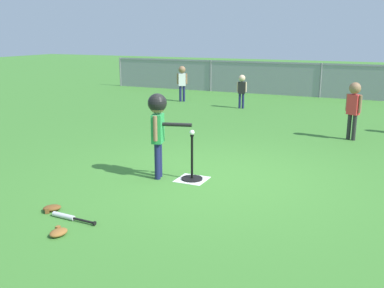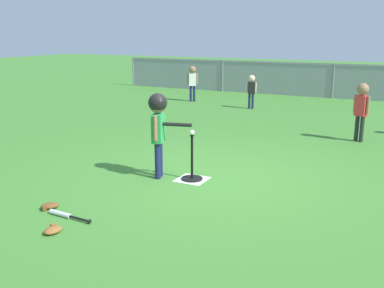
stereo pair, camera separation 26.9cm
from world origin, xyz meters
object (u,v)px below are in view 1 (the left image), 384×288
at_px(fielder_deep_right, 242,87).
at_px(spare_bat_silver, 68,217).
at_px(baseball_on_tee, 192,132).
at_px(batting_tee, 192,173).
at_px(glove_near_bats, 52,208).
at_px(glove_by_plate, 59,232).
at_px(fielder_deep_left, 354,103).
at_px(fielder_near_right, 182,79).
at_px(batter_child, 158,118).

bearing_deg(fielder_deep_right, spare_bat_silver, -85.42).
height_order(baseball_on_tee, fielder_deep_right, fielder_deep_right).
relative_size(batting_tee, glove_near_bats, 2.54).
height_order(fielder_deep_right, glove_near_bats, fielder_deep_right).
bearing_deg(glove_by_plate, fielder_deep_left, 67.98).
bearing_deg(spare_bat_silver, fielder_near_right, 107.60).
bearing_deg(batting_tee, fielder_near_right, 117.03).
xyz_separation_m(baseball_on_tee, spare_bat_silver, (-0.72, -1.94, -0.69)).
relative_size(batter_child, glove_by_plate, 5.64).
bearing_deg(fielder_near_right, glove_by_plate, -72.01).
xyz_separation_m(glove_by_plate, glove_near_bats, (-0.54, 0.51, 0.00)).
bearing_deg(fielder_near_right, spare_bat_silver, -72.40).
height_order(fielder_deep_left, glove_by_plate, fielder_deep_left).
distance_m(spare_bat_silver, glove_by_plate, 0.43).
bearing_deg(fielder_deep_right, fielder_deep_left, -40.04).
bearing_deg(fielder_deep_left, glove_near_bats, -118.39).
distance_m(batting_tee, baseball_on_tee, 0.61).
distance_m(batting_tee, fielder_near_right, 7.81).
bearing_deg(spare_bat_silver, glove_by_plate, -63.47).
height_order(fielder_deep_left, spare_bat_silver, fielder_deep_left).
distance_m(spare_bat_silver, glove_near_bats, 0.38).
bearing_deg(batting_tee, batter_child, -164.78).
bearing_deg(glove_by_plate, batting_tee, 77.18).
relative_size(batter_child, fielder_near_right, 1.15).
height_order(batter_child, fielder_deep_left, batter_child).
bearing_deg(glove_near_bats, fielder_near_right, 105.71).
distance_m(batter_child, glove_by_plate, 2.36).
bearing_deg(fielder_deep_left, fielder_near_right, 149.13).
bearing_deg(baseball_on_tee, batting_tee, 0.00).
height_order(fielder_near_right, glove_near_bats, fielder_near_right).
bearing_deg(batting_tee, fielder_deep_left, 62.70).
height_order(batting_tee, fielder_deep_left, fielder_deep_left).
bearing_deg(batting_tee, glove_by_plate, -102.82).
bearing_deg(batting_tee, spare_bat_silver, -110.31).
bearing_deg(baseball_on_tee, fielder_deep_left, 62.70).
relative_size(fielder_deep_left, glove_near_bats, 4.36).
height_order(baseball_on_tee, batter_child, batter_child).
bearing_deg(spare_bat_silver, glove_near_bats, 160.71).
xyz_separation_m(baseball_on_tee, glove_near_bats, (-1.07, -1.82, -0.69)).
xyz_separation_m(spare_bat_silver, glove_near_bats, (-0.35, 0.12, 0.01)).
relative_size(baseball_on_tee, fielder_deep_left, 0.06).
distance_m(fielder_deep_left, glove_by_plate, 6.52).
bearing_deg(fielder_deep_left, glove_by_plate, -112.02).
height_order(batting_tee, glove_near_bats, batting_tee).
xyz_separation_m(fielder_near_right, glove_by_plate, (3.01, -9.26, -0.69)).
xyz_separation_m(baseball_on_tee, batter_child, (-0.49, -0.13, 0.19)).
distance_m(fielder_deep_right, spare_bat_silver, 8.44).
xyz_separation_m(batter_child, fielder_deep_left, (2.39, 3.81, -0.16)).
relative_size(batting_tee, baseball_on_tee, 9.28).
distance_m(fielder_deep_right, fielder_deep_left, 4.30).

